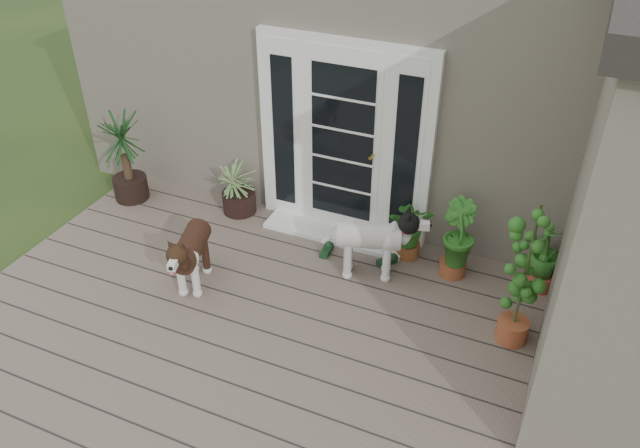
% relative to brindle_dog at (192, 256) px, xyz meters
% --- Properties ---
extents(deck, '(6.20, 4.60, 0.12)m').
position_rel_brindle_dog_xyz_m(deck, '(1.16, -0.67, -0.39)').
color(deck, '#6B5B4C').
rests_on(deck, ground).
extents(house_main, '(7.40, 4.00, 3.10)m').
position_rel_brindle_dog_xyz_m(house_main, '(1.16, 3.58, 1.10)').
color(house_main, '#665E54').
rests_on(house_main, ground).
extents(door_unit, '(1.90, 0.14, 2.15)m').
position_rel_brindle_dog_xyz_m(door_unit, '(0.96, 1.53, 0.74)').
color(door_unit, white).
rests_on(door_unit, deck).
extents(door_step, '(1.60, 0.40, 0.05)m').
position_rel_brindle_dog_xyz_m(door_step, '(0.96, 1.33, -0.31)').
color(door_step, white).
rests_on(door_step, deck).
extents(brindle_dog, '(0.56, 0.87, 0.67)m').
position_rel_brindle_dog_xyz_m(brindle_dog, '(0.00, 0.00, 0.00)').
color(brindle_dog, '#3E2216').
rests_on(brindle_dog, deck).
extents(white_dog, '(0.92, 0.59, 0.71)m').
position_rel_brindle_dog_xyz_m(white_dog, '(1.53, 0.82, 0.02)').
color(white_dog, white).
rests_on(white_dog, deck).
extents(spider_plant, '(0.76, 0.76, 0.69)m').
position_rel_brindle_dog_xyz_m(spider_plant, '(-0.25, 1.33, 0.01)').
color(spider_plant, '#98AE6B').
rests_on(spider_plant, deck).
extents(yucca, '(0.93, 0.93, 1.10)m').
position_rel_brindle_dog_xyz_m(yucca, '(-1.59, 1.07, 0.22)').
color(yucca, black).
rests_on(yucca, deck).
extents(herb_a, '(0.59, 0.59, 0.59)m').
position_rel_brindle_dog_xyz_m(herb_a, '(1.81, 1.29, -0.04)').
color(herb_a, '#21621C').
rests_on(herb_a, deck).
extents(herb_b, '(0.59, 0.59, 0.63)m').
position_rel_brindle_dog_xyz_m(herb_b, '(2.31, 1.18, -0.02)').
color(herb_b, '#265A19').
rests_on(herb_b, deck).
extents(herb_c, '(0.51, 0.51, 0.56)m').
position_rel_brindle_dog_xyz_m(herb_c, '(3.15, 1.33, -0.05)').
color(herb_c, '#19591D').
rests_on(herb_c, deck).
extents(sapling, '(0.57, 0.57, 1.49)m').
position_rel_brindle_dog_xyz_m(sapling, '(3.03, 0.47, 0.41)').
color(sapling, '#1D4D16').
rests_on(sapling, deck).
extents(clog_left, '(0.14, 0.27, 0.08)m').
position_rel_brindle_dog_xyz_m(clog_left, '(1.01, 0.98, -0.30)').
color(clog_left, '#143319').
rests_on(clog_left, deck).
extents(clog_right, '(0.25, 0.28, 0.08)m').
position_rel_brindle_dog_xyz_m(clog_right, '(1.66, 1.07, -0.30)').
color(clog_right, black).
rests_on(clog_right, deck).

